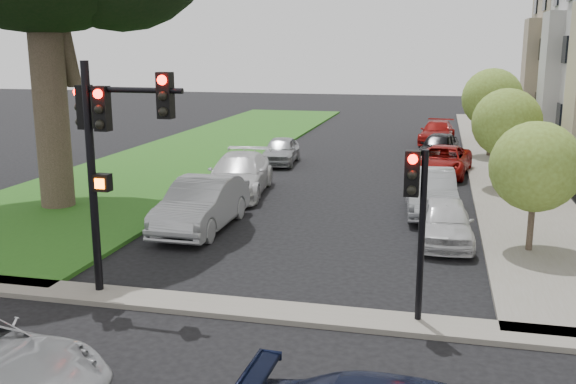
% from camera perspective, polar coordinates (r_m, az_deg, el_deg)
% --- Properties ---
extents(ground, '(140.00, 140.00, 0.00)m').
position_cam_1_polar(ground, '(12.27, -5.55, -14.22)').
color(ground, black).
rests_on(ground, ground).
extents(grass_strip, '(8.00, 44.00, 0.12)m').
position_cam_1_polar(grass_strip, '(36.99, -6.82, 4.02)').
color(grass_strip, '#275B1A').
rests_on(grass_strip, ground).
extents(sidewalk_right, '(3.50, 44.00, 0.12)m').
position_cam_1_polar(sidewalk_right, '(34.91, 18.29, 2.96)').
color(sidewalk_right, slate).
rests_on(sidewalk_right, ground).
extents(sidewalk_cross, '(60.00, 1.00, 0.12)m').
position_cam_1_polar(sidewalk_cross, '(13.97, -2.88, -10.43)').
color(sidewalk_cross, slate).
rests_on(sidewalk_cross, ground).
extents(small_tree_a, '(2.45, 2.45, 3.67)m').
position_cam_1_polar(small_tree_a, '(18.41, 21.15, 2.10)').
color(small_tree_a, '#332A1D').
rests_on(small_tree_a, ground).
extents(small_tree_b, '(2.70, 2.70, 4.05)m').
position_cam_1_polar(small_tree_b, '(26.62, 18.88, 5.83)').
color(small_tree_b, '#332A1D').
rests_on(small_tree_b, ground).
extents(small_tree_c, '(3.06, 3.06, 4.59)m').
position_cam_1_polar(small_tree_c, '(34.67, 17.70, 7.92)').
color(small_tree_c, '#332A1D').
rests_on(small_tree_c, ground).
extents(traffic_signal_main, '(2.58, 0.67, 5.29)m').
position_cam_1_polar(traffic_signal_main, '(14.52, -15.76, 4.70)').
color(traffic_signal_main, black).
rests_on(traffic_signal_main, ground).
extents(traffic_signal_secondary, '(0.46, 0.37, 3.62)m').
position_cam_1_polar(traffic_signal_secondary, '(12.89, 11.37, -1.10)').
color(traffic_signal_secondary, black).
rests_on(traffic_signal_secondary, ground).
extents(car_parked_0, '(1.67, 3.81, 1.28)m').
position_cam_1_polar(car_parked_0, '(19.12, 13.81, -2.57)').
color(car_parked_0, silver).
rests_on(car_parked_0, ground).
extents(car_parked_1, '(1.93, 4.65, 1.50)m').
position_cam_1_polar(car_parked_1, '(22.45, 12.56, 0.01)').
color(car_parked_1, '#999BA0').
rests_on(car_parked_1, ground).
extents(car_parked_2, '(2.80, 4.93, 1.30)m').
position_cam_1_polar(car_parked_2, '(29.41, 13.60, 2.70)').
color(car_parked_2, maroon).
rests_on(car_parked_2, ground).
extents(car_parked_3, '(2.36, 4.28, 1.38)m').
position_cam_1_polar(car_parked_3, '(33.49, 13.24, 3.96)').
color(car_parked_3, black).
rests_on(car_parked_3, ground).
extents(car_parked_4, '(2.27, 4.74, 1.33)m').
position_cam_1_polar(car_parked_4, '(39.31, 13.11, 5.17)').
color(car_parked_4, maroon).
rests_on(car_parked_4, ground).
extents(car_parked_5, '(1.70, 4.84, 1.59)m').
position_cam_1_polar(car_parked_5, '(20.13, -7.68, -1.10)').
color(car_parked_5, '#999BA0').
rests_on(car_parked_5, ground).
extents(car_parked_6, '(2.76, 5.54, 1.54)m').
position_cam_1_polar(car_parked_6, '(24.87, -4.41, 1.55)').
color(car_parked_6, silver).
rests_on(car_parked_6, ground).
extents(car_parked_7, '(1.84, 3.95, 1.31)m').
position_cam_1_polar(car_parked_7, '(31.50, -0.66, 3.71)').
color(car_parked_7, '#999BA0').
rests_on(car_parked_7, ground).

